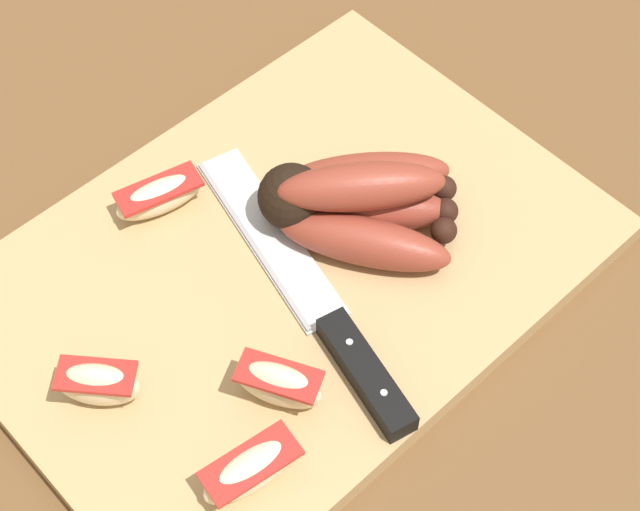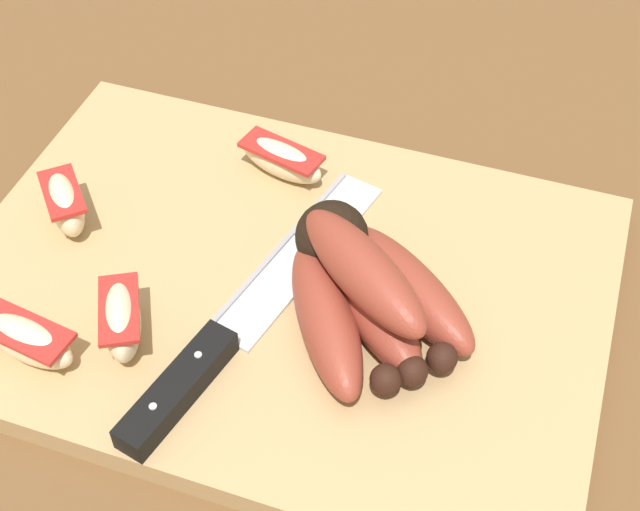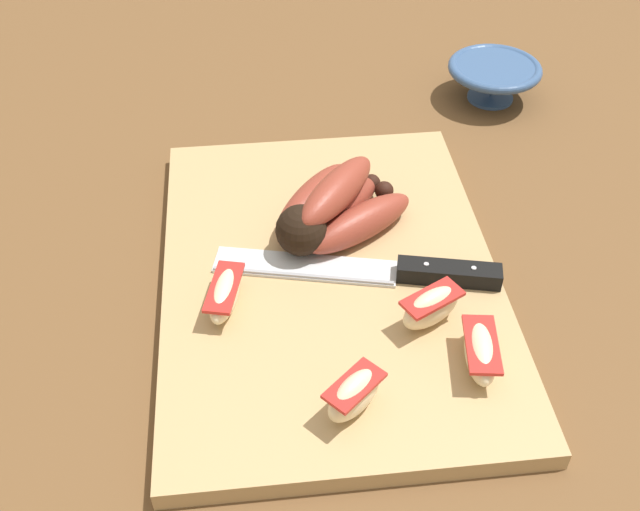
# 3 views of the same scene
# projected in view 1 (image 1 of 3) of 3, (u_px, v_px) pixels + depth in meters

# --- Properties ---
(ground_plane) EXTENTS (6.00, 6.00, 0.00)m
(ground_plane) POSITION_uv_depth(u_px,v_px,m) (310.00, 278.00, 0.78)
(ground_plane) COLOR brown
(cutting_board) EXTENTS (0.46, 0.33, 0.02)m
(cutting_board) POSITION_uv_depth(u_px,v_px,m) (285.00, 269.00, 0.78)
(cutting_board) COLOR tan
(cutting_board) RESTS_ON ground_plane
(banana_bunch) EXTENTS (0.16, 0.16, 0.07)m
(banana_bunch) POSITION_uv_depth(u_px,v_px,m) (354.00, 202.00, 0.77)
(banana_bunch) COLOR black
(banana_bunch) RESTS_ON cutting_board
(chefs_knife) EXTENTS (0.09, 0.28, 0.02)m
(chefs_knife) POSITION_uv_depth(u_px,v_px,m) (330.00, 323.00, 0.73)
(chefs_knife) COLOR silver
(chefs_knife) RESTS_ON cutting_board
(apple_wedge_near) EXTENTS (0.07, 0.04, 0.03)m
(apple_wedge_near) POSITION_uv_depth(u_px,v_px,m) (252.00, 469.00, 0.66)
(apple_wedge_near) COLOR beige
(apple_wedge_near) RESTS_ON cutting_board
(apple_wedge_middle) EXTENTS (0.06, 0.06, 0.04)m
(apple_wedge_middle) POSITION_uv_depth(u_px,v_px,m) (99.00, 384.00, 0.69)
(apple_wedge_middle) COLOR beige
(apple_wedge_middle) RESTS_ON cutting_board
(apple_wedge_far) EXTENTS (0.05, 0.07, 0.04)m
(apple_wedge_far) POSITION_uv_depth(u_px,v_px,m) (279.00, 384.00, 0.69)
(apple_wedge_far) COLOR beige
(apple_wedge_far) RESTS_ON cutting_board
(apple_wedge_extra) EXTENTS (0.08, 0.04, 0.03)m
(apple_wedge_extra) POSITION_uv_depth(u_px,v_px,m) (160.00, 196.00, 0.78)
(apple_wedge_extra) COLOR beige
(apple_wedge_extra) RESTS_ON cutting_board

